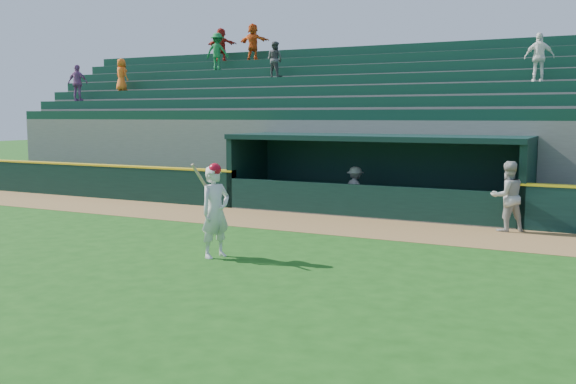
{
  "coord_description": "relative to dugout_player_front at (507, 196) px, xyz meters",
  "views": [
    {
      "loc": [
        6.64,
        -11.63,
        3.07
      ],
      "look_at": [
        0.0,
        1.6,
        1.3
      ],
      "focal_mm": 40.0,
      "sensor_mm": 36.0,
      "label": 1
    }
  ],
  "objects": [
    {
      "name": "ground",
      "position": [
        -4.28,
        -6.05,
        -0.94
      ],
      "size": [
        120.0,
        120.0,
        0.0
      ],
      "primitive_type": "plane",
      "color": "#1A4D13",
      "rests_on": "ground"
    },
    {
      "name": "stands",
      "position": [
        -4.32,
        6.52,
        1.46
      ],
      "size": [
        34.5,
        6.25,
        7.5
      ],
      "color": "slate",
      "rests_on": "ground"
    },
    {
      "name": "dugout_player_front",
      "position": [
        0.0,
        0.0,
        0.0
      ],
      "size": [
        1.15,
        1.1,
        1.88
      ],
      "primitive_type": "imported",
      "rotation": [
        0.0,
        0.0,
        3.75
      ],
      "color": "#ACABA6",
      "rests_on": "ground"
    },
    {
      "name": "field_wall_left",
      "position": [
        -16.53,
        0.5,
        -0.34
      ],
      "size": [
        15.5,
        0.3,
        1.2
      ],
      "primitive_type": "cube",
      "color": "black",
      "rests_on": "ground"
    },
    {
      "name": "dugout",
      "position": [
        -4.28,
        1.95,
        0.42
      ],
      "size": [
        9.4,
        2.8,
        2.46
      ],
      "color": "#62625E",
      "rests_on": "ground"
    },
    {
      "name": "dugout_player_inside",
      "position": [
        -4.87,
        1.54,
        -0.21
      ],
      "size": [
        1.07,
        0.84,
        1.45
      ],
      "primitive_type": "imported",
      "rotation": [
        0.0,
        0.0,
        2.77
      ],
      "color": "#A1A19C",
      "rests_on": "ground"
    },
    {
      "name": "batter_at_plate",
      "position": [
        -5.2,
        -6.14,
        0.09
      ],
      "size": [
        0.69,
        0.87,
        2.07
      ],
      "color": "silver",
      "rests_on": "ground"
    },
    {
      "name": "warning_track",
      "position": [
        -4.28,
        -1.15,
        -0.93
      ],
      "size": [
        40.0,
        3.0,
        0.01
      ],
      "primitive_type": "cube",
      "color": "olive",
      "rests_on": "ground"
    },
    {
      "name": "wall_stripe_left",
      "position": [
        -16.53,
        0.5,
        0.29
      ],
      "size": [
        15.5,
        0.32,
        0.06
      ],
      "primitive_type": "cube",
      "color": "yellow",
      "rests_on": "field_wall_left"
    }
  ]
}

